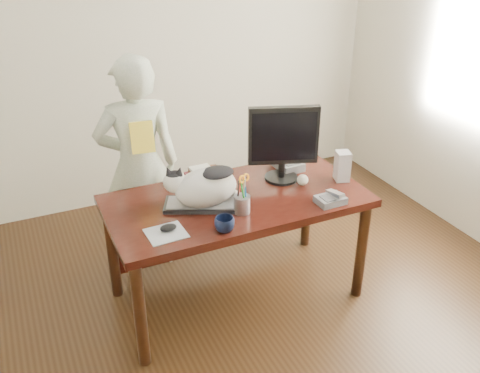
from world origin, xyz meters
name	(u,v)px	position (x,y,z in m)	size (l,w,h in m)	color
room	(288,142)	(0.00, 0.00, 1.35)	(4.50, 4.50, 4.50)	black
desk	(232,212)	(0.00, 0.68, 0.60)	(1.60, 0.80, 0.75)	black
keyboard	(207,204)	(-0.21, 0.57, 0.76)	(0.54, 0.38, 0.03)	black
cat	(203,186)	(-0.23, 0.58, 0.89)	(0.48, 0.37, 0.28)	silver
monitor	(283,140)	(0.37, 0.69, 1.04)	(0.44, 0.28, 0.51)	black
pen_cup	(242,202)	(-0.05, 0.42, 0.82)	(0.13, 0.13, 0.25)	gray
mousepad	(166,233)	(-0.52, 0.38, 0.75)	(0.22, 0.20, 0.00)	#B1B7BE
mouse	(168,228)	(-0.50, 0.40, 0.77)	(0.10, 0.06, 0.04)	black
coffee_mug	(225,224)	(-0.22, 0.27, 0.79)	(0.11, 0.11, 0.09)	black
phone	(331,199)	(0.49, 0.30, 0.78)	(0.17, 0.15, 0.08)	#5C5C61
speaker	(342,166)	(0.73, 0.54, 0.85)	(0.11, 0.12, 0.20)	#9F9FA2
baseball	(303,180)	(0.46, 0.58, 0.79)	(0.07, 0.07, 0.07)	#EEE8CE
book_stack	(203,174)	(-0.09, 0.93, 0.78)	(0.22, 0.17, 0.08)	#55161D
calculator	(288,164)	(0.49, 0.83, 0.78)	(0.16, 0.21, 0.06)	#5C5C61
person	(139,166)	(-0.44, 1.25, 0.77)	(0.57, 0.37, 1.55)	silver
held_book	(142,137)	(-0.44, 1.08, 1.05)	(0.16, 0.11, 0.20)	yellow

